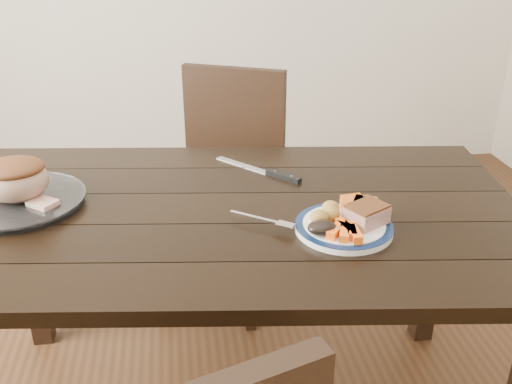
{
  "coord_description": "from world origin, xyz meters",
  "views": [
    {
      "loc": [
        -0.12,
        -1.36,
        1.45
      ],
      "look_at": [
        0.08,
        -0.02,
        0.8
      ],
      "focal_mm": 40.0,
      "sensor_mm": 36.0,
      "label": 1
    }
  ],
  "objects": [
    {
      "name": "plate_rim",
      "position": [
        0.28,
        -0.17,
        0.77
      ],
      "size": [
        0.24,
        0.24,
        0.02
      ],
      "primitive_type": "torus",
      "color": "#0C1D40",
      "rests_on": "dinner_plate"
    },
    {
      "name": "carving_knife",
      "position": [
        0.16,
        0.19,
        0.76
      ],
      "size": [
        0.23,
        0.25,
        0.01
      ],
      "rotation": [
        0.0,
        0.0,
        -0.82
      ],
      "color": "silver",
      "rests_on": "dining_table"
    },
    {
      "name": "fork",
      "position": [
        0.09,
        -0.12,
        0.77
      ],
      "size": [
        0.16,
        0.12,
        0.0
      ],
      "rotation": [
        0.0,
        0.0,
        -0.62
      ],
      "color": "silver",
      "rests_on": "dinner_plate"
    },
    {
      "name": "roast_joint",
      "position": [
        -0.55,
        0.1,
        0.82
      ],
      "size": [
        0.18,
        0.15,
        0.11
      ],
      "primitive_type": "ellipsoid",
      "color": "tan",
      "rests_on": "serving_platter"
    },
    {
      "name": "roasted_potatoes",
      "position": [
        0.24,
        -0.14,
        0.79
      ],
      "size": [
        0.09,
        0.09,
        0.04
      ],
      "color": "gold",
      "rests_on": "dinner_plate"
    },
    {
      "name": "carrot_batons",
      "position": [
        0.27,
        -0.22,
        0.78
      ],
      "size": [
        0.08,
        0.11,
        0.02
      ],
      "color": "orange",
      "rests_on": "dinner_plate"
    },
    {
      "name": "pork_slice",
      "position": [
        0.33,
        -0.17,
        0.79
      ],
      "size": [
        0.12,
        0.11,
        0.04
      ],
      "primitive_type": "cube",
      "rotation": [
        0.0,
        0.0,
        0.52
      ],
      "color": "tan",
      "rests_on": "dinner_plate"
    },
    {
      "name": "dark_mushroom",
      "position": [
        0.21,
        -0.21,
        0.79
      ],
      "size": [
        0.07,
        0.05,
        0.03
      ],
      "primitive_type": "ellipsoid",
      "color": "black",
      "rests_on": "dinner_plate"
    },
    {
      "name": "dining_table",
      "position": [
        0.0,
        0.0,
        0.66
      ],
      "size": [
        1.7,
        1.1,
        0.75
      ],
      "rotation": [
        0.0,
        0.0,
        -0.13
      ],
      "color": "black",
      "rests_on": "ground"
    },
    {
      "name": "serving_platter",
      "position": [
        -0.55,
        0.1,
        0.76
      ],
      "size": [
        0.34,
        0.34,
        0.02
      ],
      "primitive_type": "cylinder",
      "color": "white",
      "rests_on": "dining_table"
    },
    {
      "name": "cut_slice",
      "position": [
        -0.48,
        0.04,
        0.78
      ],
      "size": [
        0.09,
        0.09,
        0.02
      ],
      "primitive_type": "cube",
      "rotation": [
        0.0,
        0.0,
        -0.66
      ],
      "color": "tan",
      "rests_on": "serving_platter"
    },
    {
      "name": "pumpkin_wedges",
      "position": [
        0.33,
        -0.11,
        0.79
      ],
      "size": [
        0.09,
        0.07,
        0.04
      ],
      "color": "orange",
      "rests_on": "dinner_plate"
    },
    {
      "name": "dinner_plate",
      "position": [
        0.28,
        -0.17,
        0.76
      ],
      "size": [
        0.24,
        0.24,
        0.02
      ],
      "primitive_type": "cylinder",
      "color": "white",
      "rests_on": "dining_table"
    },
    {
      "name": "chair_far",
      "position": [
        0.07,
        0.73,
        0.52
      ],
      "size": [
        0.56,
        0.57,
        0.93
      ],
      "rotation": [
        0.0,
        0.0,
        2.72
      ],
      "color": "black",
      "rests_on": "ground"
    }
  ]
}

